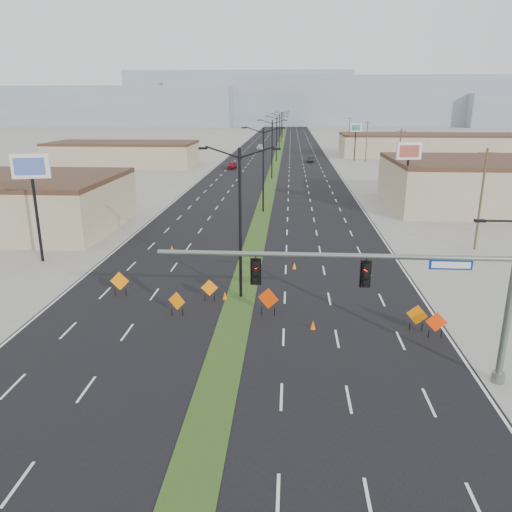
# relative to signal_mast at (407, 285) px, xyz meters

# --- Properties ---
(ground) EXTENTS (600.00, 600.00, 0.00)m
(ground) POSITION_rel_signal_mast_xyz_m (-8.56, -2.00, -4.79)
(ground) COLOR gray
(ground) RESTS_ON ground
(road_surface) EXTENTS (25.00, 400.00, 0.02)m
(road_surface) POSITION_rel_signal_mast_xyz_m (-8.56, 98.00, -4.79)
(road_surface) COLOR black
(road_surface) RESTS_ON ground
(median_strip) EXTENTS (2.00, 400.00, 0.04)m
(median_strip) POSITION_rel_signal_mast_xyz_m (-8.56, 98.00, -4.79)
(median_strip) COLOR #2B481A
(median_strip) RESTS_ON ground
(building_sw_far) EXTENTS (30.00, 14.00, 4.50)m
(building_sw_far) POSITION_rel_signal_mast_xyz_m (-40.56, 83.00, -2.54)
(building_sw_far) COLOR tan
(building_sw_far) RESTS_ON ground
(building_se_far) EXTENTS (44.00, 16.00, 5.00)m
(building_se_far) POSITION_rel_signal_mast_xyz_m (29.44, 108.00, -2.29)
(building_se_far) COLOR tan
(building_se_far) RESTS_ON ground
(mesa_west) EXTENTS (180.00, 50.00, 22.00)m
(mesa_west) POSITION_rel_signal_mast_xyz_m (-128.56, 278.00, 6.21)
(mesa_west) COLOR gray
(mesa_west) RESTS_ON ground
(mesa_center) EXTENTS (220.00, 50.00, 28.00)m
(mesa_center) POSITION_rel_signal_mast_xyz_m (31.44, 298.00, 9.21)
(mesa_center) COLOR gray
(mesa_center) RESTS_ON ground
(mesa_backdrop) EXTENTS (140.00, 50.00, 32.00)m
(mesa_backdrop) POSITION_rel_signal_mast_xyz_m (-38.56, 318.00, 11.21)
(mesa_backdrop) COLOR gray
(mesa_backdrop) RESTS_ON ground
(signal_mast) EXTENTS (16.30, 0.60, 8.00)m
(signal_mast) POSITION_rel_signal_mast_xyz_m (0.00, 0.00, 0.00)
(signal_mast) COLOR slate
(signal_mast) RESTS_ON ground
(streetlight_0) EXTENTS (5.15, 0.24, 10.02)m
(streetlight_0) POSITION_rel_signal_mast_xyz_m (-8.56, 10.00, 0.63)
(streetlight_0) COLOR black
(streetlight_0) RESTS_ON ground
(streetlight_1) EXTENTS (5.15, 0.24, 10.02)m
(streetlight_1) POSITION_rel_signal_mast_xyz_m (-8.56, 38.00, 0.63)
(streetlight_1) COLOR black
(streetlight_1) RESTS_ON ground
(streetlight_2) EXTENTS (5.15, 0.24, 10.02)m
(streetlight_2) POSITION_rel_signal_mast_xyz_m (-8.56, 66.00, 0.63)
(streetlight_2) COLOR black
(streetlight_2) RESTS_ON ground
(streetlight_3) EXTENTS (5.15, 0.24, 10.02)m
(streetlight_3) POSITION_rel_signal_mast_xyz_m (-8.56, 94.00, 0.63)
(streetlight_3) COLOR black
(streetlight_3) RESTS_ON ground
(streetlight_4) EXTENTS (5.15, 0.24, 10.02)m
(streetlight_4) POSITION_rel_signal_mast_xyz_m (-8.56, 122.00, 0.63)
(streetlight_4) COLOR black
(streetlight_4) RESTS_ON ground
(streetlight_5) EXTENTS (5.15, 0.24, 10.02)m
(streetlight_5) POSITION_rel_signal_mast_xyz_m (-8.56, 150.00, 0.63)
(streetlight_5) COLOR black
(streetlight_5) RESTS_ON ground
(streetlight_6) EXTENTS (5.15, 0.24, 10.02)m
(streetlight_6) POSITION_rel_signal_mast_xyz_m (-8.56, 178.00, 0.63)
(streetlight_6) COLOR black
(streetlight_6) RESTS_ON ground
(utility_pole_0) EXTENTS (1.60, 0.20, 9.00)m
(utility_pole_0) POSITION_rel_signal_mast_xyz_m (11.44, 23.00, -0.12)
(utility_pole_0) COLOR #4C3823
(utility_pole_0) RESTS_ON ground
(utility_pole_1) EXTENTS (1.60, 0.20, 9.00)m
(utility_pole_1) POSITION_rel_signal_mast_xyz_m (11.44, 58.00, -0.12)
(utility_pole_1) COLOR #4C3823
(utility_pole_1) RESTS_ON ground
(utility_pole_2) EXTENTS (1.60, 0.20, 9.00)m
(utility_pole_2) POSITION_rel_signal_mast_xyz_m (11.44, 93.00, -0.12)
(utility_pole_2) COLOR #4C3823
(utility_pole_2) RESTS_ON ground
(utility_pole_3) EXTENTS (1.60, 0.20, 9.00)m
(utility_pole_3) POSITION_rel_signal_mast_xyz_m (11.44, 128.00, -0.12)
(utility_pole_3) COLOR #4C3823
(utility_pole_3) RESTS_ON ground
(car_left) EXTENTS (1.76, 3.97, 1.33)m
(car_left) POSITION_rel_signal_mast_xyz_m (-17.14, 79.82, -4.13)
(car_left) COLOR maroon
(car_left) RESTS_ON ground
(car_mid) EXTENTS (1.74, 4.05, 1.30)m
(car_mid) POSITION_rel_signal_mast_xyz_m (-0.79, 93.00, -4.14)
(car_mid) COLOR black
(car_mid) RESTS_ON ground
(car_far) EXTENTS (2.00, 4.90, 1.42)m
(car_far) POSITION_rel_signal_mast_xyz_m (-13.98, 123.67, -4.08)
(car_far) COLOR #A8ADB2
(car_far) RESTS_ON ground
(construction_sign_0) EXTENTS (1.30, 0.05, 1.74)m
(construction_sign_0) POSITION_rel_signal_mast_xyz_m (-16.80, 9.60, -3.77)
(construction_sign_0) COLOR orange
(construction_sign_0) RESTS_ON ground
(construction_sign_1) EXTENTS (1.12, 0.44, 1.57)m
(construction_sign_1) POSITION_rel_signal_mast_xyz_m (-12.19, 6.58, -3.87)
(construction_sign_1) COLOR orange
(construction_sign_1) RESTS_ON ground
(construction_sign_2) EXTENTS (1.13, 0.12, 1.50)m
(construction_sign_2) POSITION_rel_signal_mast_xyz_m (-10.56, 9.12, -3.91)
(construction_sign_2) COLOR orange
(construction_sign_2) RESTS_ON ground
(construction_sign_3) EXTENTS (1.30, 0.51, 1.82)m
(construction_sign_3) POSITION_rel_signal_mast_xyz_m (-6.56, 6.98, -3.72)
(construction_sign_3) COLOR #DC3804
(construction_sign_3) RESTS_ON ground
(construction_sign_4) EXTENTS (1.12, 0.54, 1.61)m
(construction_sign_4) POSITION_rel_signal_mast_xyz_m (2.08, 5.38, -3.85)
(construction_sign_4) COLOR orange
(construction_sign_4) RESTS_ON ground
(construction_sign_5) EXTENTS (1.19, 0.10, 1.58)m
(construction_sign_5) POSITION_rel_signal_mast_xyz_m (2.94, 4.51, -3.86)
(construction_sign_5) COLOR #EB3104
(construction_sign_5) RESTS_ON ground
(cone_0) EXTENTS (0.34, 0.34, 0.56)m
(cone_0) POSITION_rel_signal_mast_xyz_m (-9.58, 9.43, -4.51)
(cone_0) COLOR #E65D04
(cone_0) RESTS_ON ground
(cone_1) EXTENTS (0.39, 0.39, 0.54)m
(cone_1) POSITION_rel_signal_mast_xyz_m (-3.86, 5.18, -4.52)
(cone_1) COLOR #E95B04
(cone_1) RESTS_ON ground
(cone_2) EXTENTS (0.39, 0.39, 0.53)m
(cone_2) POSITION_rel_signal_mast_xyz_m (-4.88, 16.25, -4.53)
(cone_2) COLOR orange
(cone_2) RESTS_ON ground
(cone_3) EXTENTS (0.43, 0.43, 0.59)m
(cone_3) POSITION_rel_signal_mast_xyz_m (-15.73, 20.36, -4.50)
(cone_3) COLOR orange
(cone_3) RESTS_ON ground
(pole_sign_west) EXTENTS (2.87, 1.14, 8.85)m
(pole_sign_west) POSITION_rel_signal_mast_xyz_m (-25.91, 16.91, 2.39)
(pole_sign_west) COLOR black
(pole_sign_west) RESTS_ON ground
(pole_sign_east_near) EXTENTS (2.80, 0.84, 8.54)m
(pole_sign_east_near) POSITION_rel_signal_mast_xyz_m (7.74, 35.56, 2.12)
(pole_sign_east_near) COLOR black
(pole_sign_east_near) RESTS_ON ground
(pole_sign_east_far) EXTENTS (2.69, 1.21, 8.34)m
(pole_sign_east_far) POSITION_rel_signal_mast_xyz_m (9.39, 96.57, 1.94)
(pole_sign_east_far) COLOR black
(pole_sign_east_far) RESTS_ON ground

